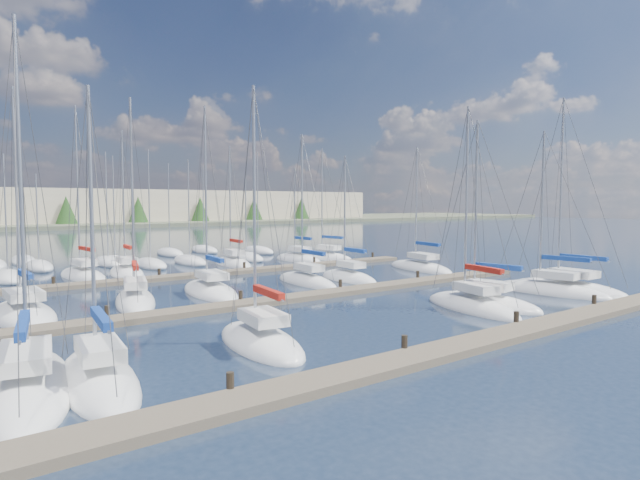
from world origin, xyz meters
TOP-DOWN VIEW (x-y plane):
  - ground at (0.00, 60.00)m, footprint 400.00×400.00m
  - dock_near at (0.00, 2.01)m, footprint 44.00×1.93m
  - dock_mid at (0.00, 16.01)m, footprint 44.00×1.93m
  - dock_far at (0.00, 30.01)m, footprint 44.00×1.93m
  - sailboat_i at (-9.17, 21.07)m, footprint 4.52×8.62m
  - sailboat_f at (15.11, 7.48)m, footprint 3.15×8.50m
  - sailboat_n at (-8.94, 35.25)m, footprint 3.25×8.64m
  - sailboat_k at (4.15, 21.25)m, footprint 2.86×8.17m
  - sailboat_q at (13.02, 35.23)m, footprint 2.77×7.41m
  - sailboat_l at (7.99, 20.73)m, footprint 2.84×7.12m
  - sailboat_j at (-3.81, 21.62)m, footprint 3.93×8.48m
  - sailboat_r at (16.45, 34.69)m, footprint 3.31×8.16m
  - sailboat_b at (-15.05, 6.79)m, footprint 3.39×8.15m
  - sailboat_a at (-17.16, 7.48)m, footprint 4.46×9.73m
  - sailboat_d at (6.09, 7.20)m, footprint 4.03×8.01m
  - sailboat_e at (7.46, 7.37)m, footprint 3.36×7.67m
  - sailboat_p at (5.48, 35.92)m, footprint 3.31×7.68m
  - sailboat_o at (-5.46, 34.85)m, footprint 3.26×7.26m
  - sailboat_h at (-15.43, 20.55)m, footprint 3.22×8.01m
  - sailboat_m at (17.83, 21.95)m, footprint 4.39×9.21m
  - sailboat_c at (-7.98, 7.77)m, footprint 3.70×7.48m
  - sailboat_g at (16.96, 7.19)m, footprint 3.55×8.90m
  - distant_boats at (-4.34, 43.76)m, footprint 36.93×20.75m

SIDE VIEW (x-z plane):
  - ground at x=0.00m, z-range 0.00..0.00m
  - dock_near at x=0.00m, z-range -0.40..0.70m
  - dock_mid at x=0.00m, z-range -0.40..0.70m
  - dock_far at x=0.00m, z-range -0.40..0.70m
  - sailboat_m at x=17.83m, z-range -5.98..6.33m
  - sailboat_b at x=-15.05m, z-range -5.37..5.72m
  - sailboat_q at x=13.02m, z-range -5.27..5.62m
  - sailboat_a at x=-17.16m, z-range -6.46..6.81m
  - sailboat_h at x=-15.43m, z-range -6.50..6.85m
  - sailboat_j at x=-3.81m, z-range -6.68..7.04m
  - sailboat_l at x=7.99m, z-range -5.25..5.61m
  - sailboat_f at x=15.11m, z-range -5.82..6.18m
  - sailboat_g at x=16.96m, z-range -7.05..7.41m
  - sailboat_c at x=-7.98m, z-range -5.90..6.26m
  - sailboat_e at x=7.46m, z-range -5.82..6.19m
  - sailboat_p at x=5.48m, z-range -6.21..6.58m
  - sailboat_d at x=6.09m, z-range -6.16..6.53m
  - sailboat_r at x=16.45m, z-range -6.35..6.73m
  - sailboat_k at x=4.15m, z-range -5.98..6.36m
  - sailboat_i at x=-9.17m, z-range -6.61..7.00m
  - sailboat_o at x=-5.46m, z-range -6.48..6.86m
  - sailboat_n at x=-8.94m, z-range -7.38..7.78m
  - distant_boats at x=-4.34m, z-range -6.36..6.94m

